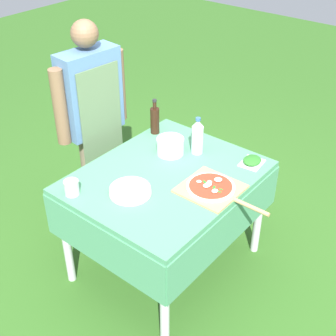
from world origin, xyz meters
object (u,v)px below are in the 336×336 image
object	(u,v)px
mixing_tub	(170,146)
sauce_jar	(72,188)
herb_container	(252,161)
oil_bottle	(155,120)
water_bottle	(197,136)
person_cook	(93,112)
plate_stack	(130,191)
pizza_on_peel	(212,188)
prep_table	(166,188)

from	to	relation	value
mixing_tub	sauce_jar	world-z (taller)	mixing_tub
herb_container	oil_bottle	bearing A→B (deg)	96.40
oil_bottle	water_bottle	world-z (taller)	oil_bottle
herb_container	mixing_tub	bearing A→B (deg)	115.48
person_cook	plate_stack	distance (m)	0.78
water_bottle	oil_bottle	bearing A→B (deg)	85.81
person_cook	sauce_jar	xyz separation A→B (m)	(-0.57, -0.42, -0.12)
pizza_on_peel	herb_container	distance (m)	0.39
water_bottle	sauce_jar	bearing A→B (deg)	160.68
person_cook	oil_bottle	size ratio (longest dim) A/B	6.05
person_cook	oil_bottle	bearing A→B (deg)	134.77
oil_bottle	sauce_jar	xyz separation A→B (m)	(-0.84, -0.10, -0.06)
oil_bottle	herb_container	bearing A→B (deg)	-83.60
herb_container	plate_stack	world-z (taller)	herb_container
prep_table	water_bottle	distance (m)	0.39
water_bottle	sauce_jar	world-z (taller)	water_bottle
pizza_on_peel	oil_bottle	xyz separation A→B (m)	(0.31, 0.69, 0.09)
mixing_tub	sauce_jar	bearing A→B (deg)	167.30
prep_table	plate_stack	size ratio (longest dim) A/B	4.76
pizza_on_peel	prep_table	bearing A→B (deg)	98.58
water_bottle	mixing_tub	distance (m)	0.18
water_bottle	sauce_jar	xyz separation A→B (m)	(-0.81, 0.28, -0.08)
prep_table	water_bottle	bearing A→B (deg)	1.54
prep_table	plate_stack	bearing A→B (deg)	171.88
water_bottle	herb_container	bearing A→B (deg)	-72.50
prep_table	oil_bottle	xyz separation A→B (m)	(0.35, 0.39, 0.20)
oil_bottle	plate_stack	size ratio (longest dim) A/B	1.05
pizza_on_peel	mixing_tub	distance (m)	0.47
person_cook	pizza_on_peel	distance (m)	1.03
person_cook	mixing_tub	bearing A→B (deg)	107.45
person_cook	water_bottle	world-z (taller)	person_cook
person_cook	plate_stack	xyz separation A→B (m)	(-0.36, -0.67, -0.14)
person_cook	prep_table	bearing A→B (deg)	88.53
sauce_jar	plate_stack	bearing A→B (deg)	-50.41
plate_stack	sauce_jar	world-z (taller)	sauce_jar
prep_table	water_bottle	xyz separation A→B (m)	(0.33, 0.01, 0.22)
prep_table	sauce_jar	world-z (taller)	sauce_jar
mixing_tub	plate_stack	distance (m)	0.49
prep_table	person_cook	distance (m)	0.76
oil_bottle	water_bottle	size ratio (longest dim) A/B	1.01
oil_bottle	pizza_on_peel	bearing A→B (deg)	-113.96
oil_bottle	water_bottle	xyz separation A→B (m)	(-0.03, -0.38, 0.02)
prep_table	oil_bottle	bearing A→B (deg)	47.62
water_bottle	mixing_tub	size ratio (longest dim) A/B	1.43
water_bottle	herb_container	xyz separation A→B (m)	(0.11, -0.35, -0.10)
prep_table	plate_stack	world-z (taller)	plate_stack
prep_table	plate_stack	xyz separation A→B (m)	(-0.27, 0.04, 0.12)
prep_table	sauce_jar	bearing A→B (deg)	148.82
prep_table	mixing_tub	bearing A→B (deg)	33.08
herb_container	sauce_jar	xyz separation A→B (m)	(-0.92, 0.63, 0.02)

